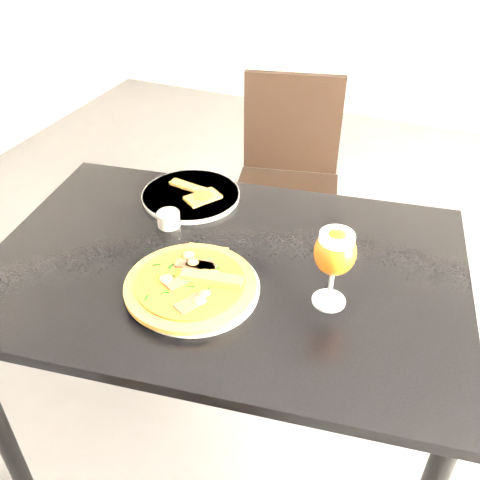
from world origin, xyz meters
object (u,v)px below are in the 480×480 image
at_px(beer_glass, 335,253).
at_px(dining_table, 225,289).
at_px(chair_far, 287,181).
at_px(pizza, 191,284).

bearing_deg(beer_glass, dining_table, 172.43).
height_order(chair_far, beer_glass, beer_glass).
bearing_deg(chair_far, pizza, -98.07).
height_order(chair_far, pizza, chair_far).
xyz_separation_m(dining_table, chair_far, (-0.11, 0.88, -0.17)).
bearing_deg(pizza, dining_table, 79.07).
bearing_deg(chair_far, dining_table, -95.68).
xyz_separation_m(dining_table, beer_glass, (0.28, -0.04, 0.23)).
bearing_deg(dining_table, chair_far, 88.95).
distance_m(chair_far, pizza, 1.05).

